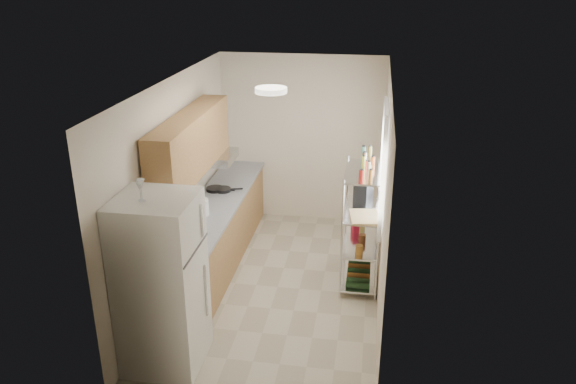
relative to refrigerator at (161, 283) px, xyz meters
name	(u,v)px	position (x,y,z in m)	size (l,w,h in m)	color
room	(277,192)	(0.87, 1.56, 0.40)	(2.52, 4.42, 2.62)	#B7AE95
counter_run	(215,235)	(-0.05, 2.00, -0.45)	(0.63, 3.51, 0.90)	#A27B45
upper_cabinets	(191,144)	(-0.18, 1.66, 0.91)	(0.33, 2.20, 0.72)	#A27B45
range_hood	(216,157)	(-0.13, 2.46, 0.49)	(0.50, 0.60, 0.12)	#B7BABC
window	(383,168)	(2.10, 1.91, 0.65)	(0.06, 1.00, 1.46)	white
bakers_rack	(362,202)	(1.88, 1.86, 0.21)	(0.45, 0.90, 1.73)	silver
ceiling_dome	(271,90)	(0.87, 1.26, 1.67)	(0.34, 0.34, 0.06)	white
refrigerator	(161,283)	(0.00, 0.00, 0.00)	(0.74, 0.74, 1.80)	silver
wine_glass_a	(141,190)	(-0.07, -0.08, 1.01)	(0.08, 0.08, 0.21)	silver
wine_glass_b	(140,191)	(-0.09, -0.08, 0.99)	(0.07, 0.07, 0.18)	silver
rice_cooker	(199,207)	(-0.13, 1.65, 0.10)	(0.25, 0.25, 0.20)	white
frying_pan_large	(215,189)	(-0.16, 2.46, 0.02)	(0.24, 0.24, 0.04)	black
frying_pan_small	(223,190)	(-0.05, 2.46, 0.02)	(0.22, 0.22, 0.04)	black
cutting_board	(365,217)	(1.92, 1.61, 0.12)	(0.34, 0.44, 0.03)	tan
espresso_machine	(364,189)	(1.88, 2.17, 0.26)	(0.18, 0.27, 0.31)	black
storage_bag	(356,225)	(1.81, 2.19, -0.25)	(0.11, 0.15, 0.17)	maroon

